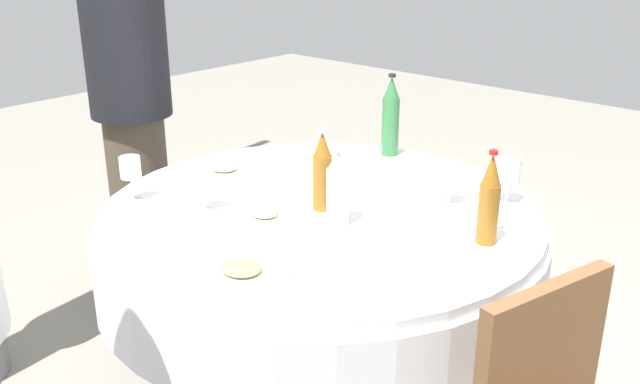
% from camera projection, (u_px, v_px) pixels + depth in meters
% --- Properties ---
extents(dining_table, '(1.47, 1.47, 0.74)m').
position_uv_depth(dining_table, '(320.00, 248.00, 2.34)').
color(dining_table, white).
rests_on(dining_table, ground_plane).
extents(bottle_amber_inner, '(0.06, 0.06, 0.28)m').
position_uv_depth(bottle_amber_inner, '(489.00, 201.00, 2.00)').
color(bottle_amber_inner, '#8C5619').
rests_on(bottle_amber_inner, dining_table).
extents(bottle_clear_left, '(0.07, 0.07, 0.25)m').
position_uv_depth(bottle_clear_left, '(338.00, 189.00, 2.12)').
color(bottle_clear_left, silver).
rests_on(bottle_clear_left, dining_table).
extents(bottle_green_south, '(0.07, 0.07, 0.33)m').
position_uv_depth(bottle_green_south, '(391.00, 118.00, 2.76)').
color(bottle_green_south, '#2D6B38').
rests_on(bottle_green_south, dining_table).
extents(bottle_amber_east, '(0.06, 0.06, 0.27)m').
position_uv_depth(bottle_amber_east, '(321.00, 173.00, 2.23)').
color(bottle_amber_east, '#8C5619').
rests_on(bottle_amber_east, dining_table).
extents(wine_glass_east, '(0.07, 0.07, 0.15)m').
position_uv_depth(wine_glass_east, '(203.00, 178.00, 2.23)').
color(wine_glass_east, white).
rests_on(wine_glass_east, dining_table).
extents(wine_glass_right, '(0.07, 0.07, 0.15)m').
position_uv_depth(wine_glass_right, '(450.00, 173.00, 2.27)').
color(wine_glass_right, white).
rests_on(wine_glass_right, dining_table).
extents(wine_glass_far, '(0.07, 0.07, 0.16)m').
position_uv_depth(wine_glass_far, '(509.00, 171.00, 2.29)').
color(wine_glass_far, white).
rests_on(wine_glass_far, dining_table).
extents(wine_glass_rear, '(0.07, 0.07, 0.15)m').
position_uv_depth(wine_glass_rear, '(130.00, 170.00, 2.31)').
color(wine_glass_rear, white).
rests_on(wine_glass_rear, dining_table).
extents(plate_front, '(0.26, 0.26, 0.04)m').
position_uv_depth(plate_front, '(241.00, 273.00, 1.84)').
color(plate_front, white).
rests_on(plate_front, dining_table).
extents(plate_outer, '(0.25, 0.25, 0.04)m').
position_uv_depth(plate_outer, '(223.00, 171.00, 2.60)').
color(plate_outer, white).
rests_on(plate_outer, dining_table).
extents(plate_west, '(0.21, 0.21, 0.02)m').
position_uv_depth(plate_west, '(357.00, 179.00, 2.52)').
color(plate_west, white).
rests_on(plate_west, dining_table).
extents(plate_mid, '(0.20, 0.20, 0.04)m').
position_uv_depth(plate_mid, '(264.00, 217.00, 2.19)').
color(plate_mid, white).
rests_on(plate_mid, dining_table).
extents(knife_left, '(0.18, 0.02, 0.00)m').
position_uv_depth(knife_left, '(418.00, 221.00, 2.18)').
color(knife_left, silver).
rests_on(knife_left, dining_table).
extents(spoon_south, '(0.03, 0.18, 0.00)m').
position_uv_depth(spoon_south, '(440.00, 181.00, 2.51)').
color(spoon_south, silver).
rests_on(spoon_south, dining_table).
extents(folded_napkin, '(0.24, 0.24, 0.02)m').
position_uv_depth(folded_napkin, '(283.00, 158.00, 2.74)').
color(folded_napkin, white).
rests_on(folded_napkin, dining_table).
extents(person_left, '(0.34, 0.34, 1.57)m').
position_uv_depth(person_left, '(133.00, 121.00, 2.98)').
color(person_left, '#4C3F33').
rests_on(person_left, ground_plane).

